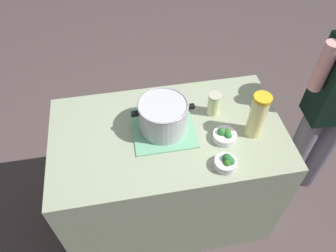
{
  "coord_description": "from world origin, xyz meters",
  "views": [
    {
      "loc": [
        -0.21,
        -1.16,
        2.31
      ],
      "look_at": [
        0.0,
        0.0,
        0.95
      ],
      "focal_mm": 34.51,
      "sensor_mm": 36.0,
      "label": 1
    }
  ],
  "objects_px": {
    "broccoli_bowl_center": "(225,135)",
    "mason_jar": "(214,104)",
    "person_cook": "(334,108)",
    "lemonade_pitcher": "(258,116)",
    "broccoli_bowl_front": "(226,163)",
    "cooking_pot": "(163,116)"
  },
  "relations": [
    {
      "from": "mason_jar",
      "to": "person_cook",
      "type": "distance_m",
      "value": 0.78
    },
    {
      "from": "lemonade_pitcher",
      "to": "mason_jar",
      "type": "distance_m",
      "value": 0.27
    },
    {
      "from": "broccoli_bowl_front",
      "to": "lemonade_pitcher",
      "type": "bearing_deg",
      "value": 41.69
    },
    {
      "from": "lemonade_pitcher",
      "to": "broccoli_bowl_front",
      "type": "relative_size",
      "value": 2.39
    },
    {
      "from": "broccoli_bowl_center",
      "to": "person_cook",
      "type": "height_order",
      "value": "person_cook"
    },
    {
      "from": "cooking_pot",
      "to": "broccoli_bowl_front",
      "type": "distance_m",
      "value": 0.42
    },
    {
      "from": "mason_jar",
      "to": "person_cook",
      "type": "xyz_separation_m",
      "value": [
        0.77,
        -0.06,
        -0.11
      ]
    },
    {
      "from": "broccoli_bowl_center",
      "to": "person_cook",
      "type": "distance_m",
      "value": 0.78
    },
    {
      "from": "broccoli_bowl_center",
      "to": "mason_jar",
      "type": "bearing_deg",
      "value": 92.51
    },
    {
      "from": "lemonade_pitcher",
      "to": "mason_jar",
      "type": "xyz_separation_m",
      "value": [
        -0.18,
        0.19,
        -0.07
      ]
    },
    {
      "from": "cooking_pot",
      "to": "person_cook",
      "type": "bearing_deg",
      "value": 0.31
    },
    {
      "from": "cooking_pot",
      "to": "mason_jar",
      "type": "distance_m",
      "value": 0.32
    },
    {
      "from": "broccoli_bowl_center",
      "to": "person_cook",
      "type": "xyz_separation_m",
      "value": [
        0.76,
        0.14,
        -0.07
      ]
    },
    {
      "from": "cooking_pot",
      "to": "broccoli_bowl_center",
      "type": "xyz_separation_m",
      "value": [
        0.32,
        -0.14,
        -0.08
      ]
    },
    {
      "from": "cooking_pot",
      "to": "broccoli_bowl_center",
      "type": "distance_m",
      "value": 0.36
    },
    {
      "from": "broccoli_bowl_center",
      "to": "cooking_pot",
      "type": "bearing_deg",
      "value": 156.7
    },
    {
      "from": "broccoli_bowl_front",
      "to": "person_cook",
      "type": "xyz_separation_m",
      "value": [
        0.81,
        0.32,
        -0.07
      ]
    },
    {
      "from": "lemonade_pitcher",
      "to": "cooking_pot",
      "type": "bearing_deg",
      "value": 166.04
    },
    {
      "from": "cooking_pot",
      "to": "lemonade_pitcher",
      "type": "height_order",
      "value": "lemonade_pitcher"
    },
    {
      "from": "cooking_pot",
      "to": "broccoli_bowl_front",
      "type": "relative_size",
      "value": 2.96
    },
    {
      "from": "broccoli_bowl_front",
      "to": "cooking_pot",
      "type": "bearing_deg",
      "value": 131.02
    },
    {
      "from": "cooking_pot",
      "to": "person_cook",
      "type": "xyz_separation_m",
      "value": [
        1.08,
        0.01,
        -0.14
      ]
    }
  ]
}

